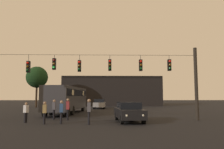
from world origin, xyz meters
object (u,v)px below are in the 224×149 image
pedestrian_trailing (89,110)px  pedestrian_far_side (54,108)px  pedestrian_crossing_left (68,108)px  city_bus (67,97)px  pedestrian_crossing_center (61,111)px  car_near_right (129,111)px  tree_left_silhouette (37,77)px  pedestrian_near_bus (45,111)px  pedestrian_crossing_right (26,111)px  car_far_left (99,104)px

pedestrian_trailing → pedestrian_far_side: 4.68m
pedestrian_crossing_left → pedestrian_far_side: 1.40m
city_bus → pedestrian_far_side: 6.66m
pedestrian_crossing_center → car_near_right: bearing=13.1°
pedestrian_crossing_center → tree_left_silhouette: size_ratio=0.23×
pedestrian_crossing_left → pedestrian_trailing: size_ratio=1.01×
city_bus → pedestrian_crossing_center: bearing=-82.5°
tree_left_silhouette → pedestrian_crossing_left: bearing=-66.5°
pedestrian_crossing_left → pedestrian_far_side: bearing=155.0°
city_bus → pedestrian_near_bus: (0.11, -9.74, -0.98)m
city_bus → pedestrian_far_side: city_bus is taller
pedestrian_trailing → pedestrian_far_side: bearing=133.7°
pedestrian_crossing_left → pedestrian_near_bus: (-1.20, -2.55, -0.13)m
pedestrian_crossing_left → pedestrian_crossing_right: bearing=-150.2°
car_far_left → pedestrian_trailing: bearing=-90.3°
pedestrian_far_side → pedestrian_crossing_left: bearing=-25.0°
pedestrian_near_bus → pedestrian_far_side: size_ratio=0.94×
pedestrian_trailing → tree_left_silhouette: size_ratio=0.24×
pedestrian_near_bus → pedestrian_trailing: 3.18m
pedestrian_crossing_left → pedestrian_near_bus: pedestrian_crossing_left is taller
car_far_left → tree_left_silhouette: bearing=161.2°
pedestrian_crossing_center → pedestrian_near_bus: size_ratio=1.05×
city_bus → pedestrian_crossing_right: size_ratio=7.40×
car_near_right → pedestrian_trailing: bearing=-152.1°
pedestrian_near_bus → pedestrian_trailing: bearing=-4.3°
city_bus → tree_left_silhouette: (-7.96, 14.17, 3.49)m
car_far_left → pedestrian_crossing_center: size_ratio=2.64×
car_near_right → pedestrian_crossing_left: size_ratio=2.50×
pedestrian_crossing_right → pedestrian_near_bus: bearing=-29.2°
pedestrian_crossing_left → pedestrian_near_bus: size_ratio=1.12×
city_bus → pedestrian_far_side: bearing=-89.6°
car_near_right → pedestrian_crossing_right: bearing=-176.9°
city_bus → car_near_right: size_ratio=2.51×
tree_left_silhouette → car_near_right: bearing=-57.8°
pedestrian_crossing_left → tree_left_silhouette: tree_left_silhouette is taller
car_near_right → car_far_left: bearing=98.7°
city_bus → pedestrian_near_bus: bearing=-89.4°
city_bus → pedestrian_crossing_left: city_bus is taller
car_near_right → pedestrian_crossing_center: bearing=-166.9°
pedestrian_crossing_left → pedestrian_far_side: pedestrian_crossing_left is taller
car_near_right → tree_left_silhouette: tree_left_silhouette is taller
car_near_right → pedestrian_crossing_right: 7.82m
pedestrian_far_side → car_near_right: bearing=-16.2°
pedestrian_crossing_center → city_bus: bearing=97.5°
pedestrian_near_bus → tree_left_silhouette: (-8.07, 23.91, 4.47)m
pedestrian_near_bus → tree_left_silhouette: tree_left_silhouette is taller
pedestrian_trailing → pedestrian_crossing_left: bearing=125.1°
pedestrian_trailing → pedestrian_far_side: (-3.23, 3.39, -0.06)m
car_far_left → pedestrian_crossing_center: (-2.13, -19.87, 0.14)m
city_bus → pedestrian_near_bus: size_ratio=7.03×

